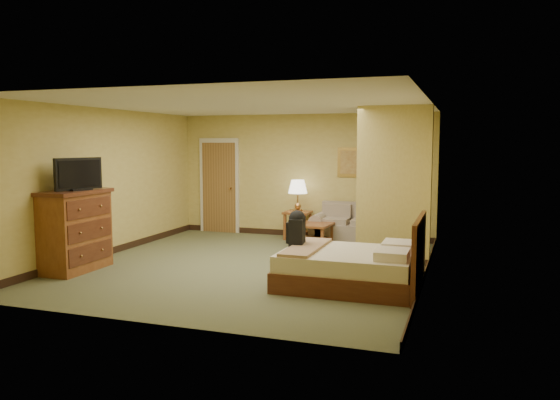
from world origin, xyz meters
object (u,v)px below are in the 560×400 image
at_px(coffee_table, 312,230).
at_px(bed, 353,267).
at_px(loveseat, 351,230).
at_px(dresser, 75,230).

height_order(coffee_table, bed, bed).
height_order(loveseat, coffee_table, loveseat).
xyz_separation_m(loveseat, dresser, (-3.61, -3.75, 0.38)).
relative_size(loveseat, bed, 0.83).
bearing_deg(coffee_table, dresser, -133.99).
xyz_separation_m(loveseat, coffee_table, (-0.63, -0.66, 0.07)).
distance_m(coffee_table, dresser, 4.30).
relative_size(coffee_table, dresser, 0.59).
bearing_deg(dresser, loveseat, 46.10).
bearing_deg(bed, dresser, -174.09).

